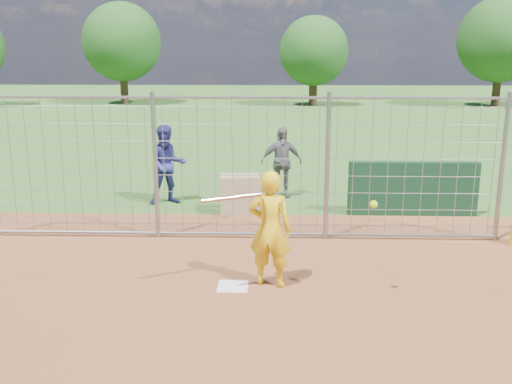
{
  "coord_description": "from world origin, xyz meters",
  "views": [
    {
      "loc": [
        0.56,
        -7.73,
        3.25
      ],
      "look_at": [
        0.3,
        0.8,
        1.15
      ],
      "focal_mm": 40.0,
      "sensor_mm": 36.0,
      "label": 1
    }
  ],
  "objects_px": {
    "batter": "(270,229)",
    "equipment_bin": "(240,194)",
    "bystander_b": "(281,162)",
    "bystander_a": "(167,165)"
  },
  "relations": [
    {
      "from": "bystander_a",
      "to": "equipment_bin",
      "type": "distance_m",
      "value": 1.85
    },
    {
      "from": "batter",
      "to": "equipment_bin",
      "type": "height_order",
      "value": "batter"
    },
    {
      "from": "bystander_b",
      "to": "equipment_bin",
      "type": "bearing_deg",
      "value": -132.17
    },
    {
      "from": "batter",
      "to": "equipment_bin",
      "type": "xyz_separation_m",
      "value": [
        -0.64,
        3.72,
        -0.44
      ]
    },
    {
      "from": "bystander_b",
      "to": "equipment_bin",
      "type": "height_order",
      "value": "bystander_b"
    },
    {
      "from": "bystander_b",
      "to": "batter",
      "type": "bearing_deg",
      "value": -103.44
    },
    {
      "from": "bystander_b",
      "to": "equipment_bin",
      "type": "distance_m",
      "value": 1.71
    },
    {
      "from": "batter",
      "to": "equipment_bin",
      "type": "bearing_deg",
      "value": -66.0
    },
    {
      "from": "batter",
      "to": "bystander_a",
      "type": "xyz_separation_m",
      "value": [
        -2.26,
        4.48,
        0.02
      ]
    },
    {
      "from": "equipment_bin",
      "to": "batter",
      "type": "bearing_deg",
      "value": -85.24
    }
  ]
}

